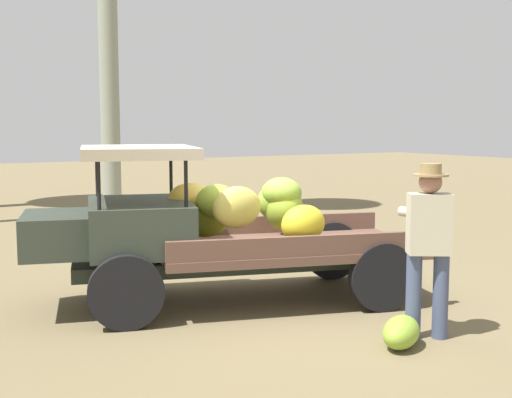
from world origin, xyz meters
The scene contains 4 objects.
ground_plane centered at (0.00, 0.00, 0.00)m, with size 60.00×60.00×0.00m, color brown.
truck centered at (0.40, -0.15, 0.89)m, with size 4.66×2.73×1.83m.
farmer centered at (-0.91, 2.07, 0.97)m, with size 0.58×0.55×1.70m.
loose_banana_bunch centered at (-0.49, 2.17, 0.15)m, with size 0.56×0.32×0.30m, color #8AB036.
Camera 1 is at (3.71, 6.64, 2.08)m, focal length 46.60 mm.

